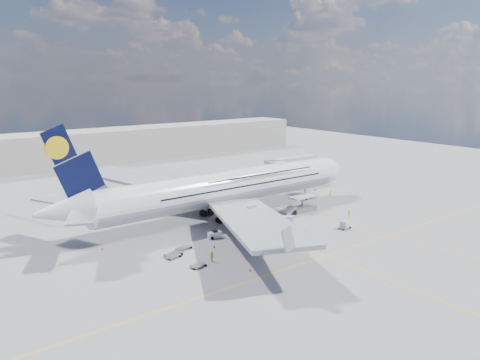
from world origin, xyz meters
TOP-DOWN VIEW (x-y plane):
  - ground at (0.00, 0.00)m, footprint 300.00×300.00m
  - taxi_line_main at (0.00, 0.00)m, footprint 0.25×220.00m
  - taxi_line_cross at (0.00, -20.00)m, footprint 120.00×0.25m
  - taxi_line_diag at (14.00, 10.00)m, footprint 14.16×99.06m
  - airliner at (0.26, 10.00)m, footprint 77.26×79.15m
  - jet_bridge at (29.81, 20.94)m, footprint 18.80×12.10m
  - cargo_loader at (16.82, 2.89)m, footprint 8.53×3.20m
  - terminal at (0.00, 95.00)m, footprint 180.00×16.00m
  - tree_line at (40.00, 140.00)m, footprint 160.00×6.00m
  - dolly_row_a at (-21.62, -4.45)m, footprint 3.02×2.38m
  - dolly_row_b at (-20.35, -10.48)m, footprint 3.11×2.38m
  - dolly_row_c at (-17.97, -1.88)m, footprint 3.20×2.13m
  - dolly_back at (-21.18, -3.70)m, footprint 3.64×2.67m
  - dolly_nose_far at (14.61, -11.95)m, footprint 3.01×2.13m
  - dolly_nose_near at (6.79, -2.71)m, footprint 3.43×2.49m
  - baggage_tug at (-10.03, -0.25)m, footprint 2.71×1.54m
  - catering_truck_inner at (-8.22, 30.52)m, footprint 6.58×4.71m
  - catering_truck_outer at (-15.44, 44.72)m, footprint 6.07×3.44m
  - service_van at (4.87, -7.47)m, footprint 2.68×5.37m
  - crew_nose at (32.50, 8.12)m, footprint 0.83×0.69m
  - crew_loader at (21.19, -7.63)m, footprint 1.16×1.08m
  - crew_wing at (-17.22, -9.93)m, footprint 0.56×1.14m
  - crew_van at (13.26, 3.82)m, footprint 0.98×1.01m
  - crew_tug at (-6.39, -4.20)m, footprint 1.28×0.85m
  - cone_nose at (34.59, 15.45)m, footprint 0.46×0.46m
  - cone_wing_left_inner at (-7.86, 18.01)m, footprint 0.38×0.38m
  - cone_wing_left_outer at (-9.76, 29.35)m, footprint 0.41×0.41m
  - cone_wing_right_inner at (-13.16, -4.68)m, footprint 0.42×0.42m
  - cone_wing_right_outer at (-14.59, -17.10)m, footprint 0.41×0.41m
  - cone_tail at (-29.92, 6.84)m, footprint 0.43×0.43m

SIDE VIEW (x-z plane):
  - ground at x=0.00m, z-range 0.00..0.00m
  - taxi_line_main at x=0.00m, z-range 0.00..0.01m
  - taxi_line_cross at x=0.00m, z-range 0.00..0.01m
  - taxi_line_diag at x=14.00m, z-range 0.00..0.01m
  - cone_wing_left_inner at x=-7.86m, z-range -0.01..0.48m
  - cone_wing_right_outer at x=-14.59m, z-range -0.01..0.51m
  - cone_wing_left_outer at x=-9.76m, z-range -0.01..0.52m
  - cone_wing_right_inner at x=-13.16m, z-range -0.01..0.53m
  - cone_tail at x=-29.92m, z-range -0.01..0.54m
  - cone_nose at x=34.59m, z-range -0.01..0.58m
  - dolly_row_a at x=-21.62m, z-range 0.11..0.50m
  - dolly_row_b at x=-20.35m, z-range 0.11..0.52m
  - dolly_row_c at x=-17.97m, z-range 0.12..0.55m
  - dolly_back at x=-21.18m, z-range 0.13..0.61m
  - baggage_tug at x=-10.03m, z-range -0.09..1.51m
  - service_van at x=4.87m, z-range 0.00..1.46m
  - crew_van at x=13.26m, z-range 0.00..1.75m
  - crew_tug at x=-6.39m, z-range 0.00..1.84m
  - dolly_nose_far at x=14.61m, z-range 0.06..1.79m
  - crew_wing at x=-17.22m, z-range 0.00..1.87m
  - crew_loader at x=21.19m, z-range 0.00..1.90m
  - crew_nose at x=32.50m, z-range 0.00..1.95m
  - dolly_nose_near at x=6.79m, z-range 0.07..2.03m
  - cargo_loader at x=16.82m, z-range -0.59..3.09m
  - catering_truck_outer at x=-15.44m, z-range -0.12..3.29m
  - catering_truck_inner at x=-8.22m, z-range -0.10..3.51m
  - tree_line at x=40.00m, z-range 0.00..8.00m
  - terminal at x=0.00m, z-range 0.00..12.00m
  - jet_bridge at x=29.81m, z-range 2.60..11.10m
  - airliner at x=0.26m, z-range -4.98..18.72m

